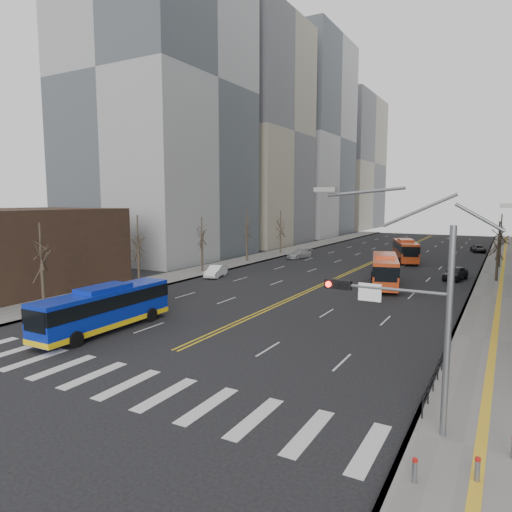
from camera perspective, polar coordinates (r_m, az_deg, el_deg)
ground at (r=24.59m, az=-17.77°, el=-14.51°), size 220.00×220.00×0.00m
sidewalk_right at (r=61.11m, az=29.33°, el=-2.17°), size 7.00×130.00×0.15m
sidewalk_left at (r=69.65m, az=0.17°, el=-0.24°), size 5.00×130.00×0.15m
crosswalk at (r=24.59m, az=-17.77°, el=-14.50°), size 26.70×4.00×0.01m
centerline at (r=73.01m, az=15.48°, el=-0.21°), size 0.55×100.00×0.01m
office_towers at (r=86.95m, az=18.30°, el=16.64°), size 83.00×134.00×58.00m
storefront at (r=51.18m, az=-28.17°, el=0.72°), size 14.00×18.00×8.00m
signal_mast at (r=18.20m, az=18.47°, el=-6.15°), size 5.37×0.37×9.39m
pedestrian_railing at (r=23.08m, az=21.32°, el=-13.92°), size 0.06×6.06×1.02m
bollards at (r=17.44m, az=25.18°, el=-22.24°), size 2.87×3.17×0.78m
street_trees at (r=55.67m, az=3.37°, el=2.88°), size 35.20×47.20×7.60m
blue_bus at (r=32.78m, az=-18.40°, el=-6.12°), size 2.62×10.64×3.12m
red_bus_near at (r=48.94m, az=15.80°, el=-1.48°), size 5.03×10.83×3.36m
red_bus_far at (r=69.19m, az=18.18°, el=0.83°), size 5.58×10.52×3.29m
car_white at (r=52.98m, az=-5.05°, el=-1.91°), size 2.32×4.34×1.36m
car_dark_mid at (r=55.63m, az=23.67°, el=-1.98°), size 2.69×4.70×1.51m
car_silver at (r=70.04m, az=5.42°, el=0.25°), size 3.09×4.91×1.33m
car_dark_far at (r=86.55m, az=26.03°, el=0.82°), size 2.93×4.67×1.20m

